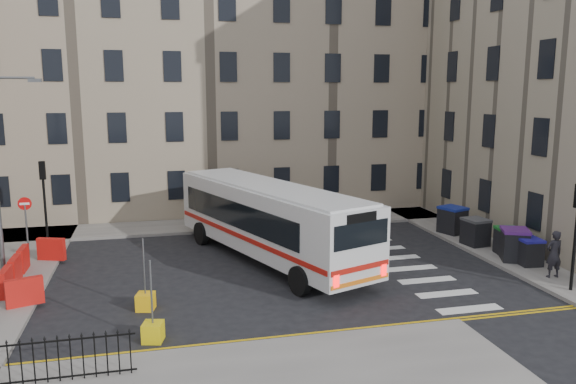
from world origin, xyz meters
name	(u,v)px	position (x,y,z in m)	size (l,w,h in m)	color
ground	(314,267)	(0.00, 0.00, 0.00)	(120.00, 120.00, 0.00)	black
pavement_north	(169,227)	(-6.00, 8.60, 0.07)	(36.00, 3.20, 0.15)	slate
pavement_east	(452,232)	(9.00, 4.00, 0.07)	(2.40, 26.00, 0.15)	slate
terrace_north	(145,76)	(-7.00, 15.50, 8.62)	(38.30, 10.80, 17.20)	gray
traffic_light_nw	(44,189)	(-12.00, 6.50, 2.87)	(0.28, 0.22, 4.10)	black
no_entry_north	(25,214)	(-12.50, 4.50, 2.08)	(0.60, 0.08, 3.00)	#595B5E
roadworks_barriers	(25,269)	(-11.84, 0.50, 0.65)	(1.66, 6.26, 1.00)	red
bus	(269,218)	(-1.71, 1.44, 1.97)	(6.99, 12.71, 3.41)	silver
wheelie_bin_a	(529,251)	(9.08, -2.32, 0.74)	(1.02, 1.14, 1.18)	black
wheelie_bin_b	(514,244)	(8.86, -1.60, 0.87)	(1.57, 1.65, 1.43)	black
wheelie_bin_c	(508,241)	(9.13, -0.75, 0.79)	(1.18, 1.30, 1.26)	black
wheelie_bin_d	(475,232)	(8.58, 1.07, 0.82)	(1.18, 1.31, 1.32)	black
wheelie_bin_e	(452,220)	(8.69, 3.48, 0.87)	(1.48, 1.59, 1.42)	black
pedestrian	(554,254)	(8.93, -4.05, 1.12)	(0.71, 0.47, 1.95)	black
bollard_yellow	(146,302)	(-7.16, -3.32, 0.30)	(0.60, 0.60, 0.60)	#F8B30D
bollard_chevron	(153,332)	(-6.92, -6.00, 0.30)	(0.60, 0.60, 0.60)	yellow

